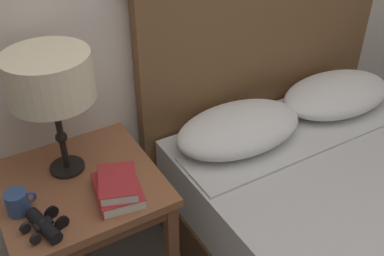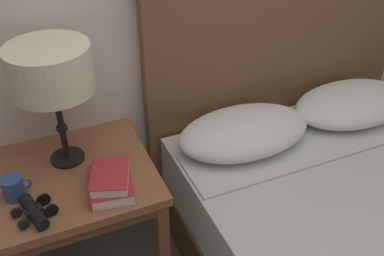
{
  "view_description": "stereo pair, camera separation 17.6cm",
  "coord_description": "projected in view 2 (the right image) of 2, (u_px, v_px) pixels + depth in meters",
  "views": [
    {
      "loc": [
        -0.85,
        -0.56,
        1.7
      ],
      "look_at": [
        -0.12,
        0.68,
        0.7
      ],
      "focal_mm": 42.0,
      "sensor_mm": 36.0,
      "label": 1
    },
    {
      "loc": [
        -0.7,
        -0.64,
        1.7
      ],
      "look_at": [
        -0.12,
        0.68,
        0.7
      ],
      "focal_mm": 42.0,
      "sensor_mm": 36.0,
      "label": 2
    }
  ],
  "objects": [
    {
      "name": "binoculars_pair",
      "position": [
        34.0,
        211.0,
        1.49
      ],
      "size": [
        0.15,
        0.16,
        0.05
      ],
      "color": "black",
      "rests_on": "nightstand"
    },
    {
      "name": "nightstand",
      "position": [
        77.0,
        186.0,
        1.75
      ],
      "size": [
        0.58,
        0.58,
        0.6
      ],
      "color": "brown",
      "rests_on": "ground_plane"
    },
    {
      "name": "bed",
      "position": [
        373.0,
        243.0,
        1.79
      ],
      "size": [
        1.4,
        1.8,
        1.24
      ],
      "color": "#4E3520",
      "rests_on": "ground_plane"
    },
    {
      "name": "book_stacked_on_top",
      "position": [
        109.0,
        177.0,
        1.58
      ],
      "size": [
        0.18,
        0.22,
        0.04
      ],
      "color": "silver",
      "rests_on": "book_on_nightstand"
    },
    {
      "name": "coffee_mug",
      "position": [
        13.0,
        188.0,
        1.56
      ],
      "size": [
        0.1,
        0.08,
        0.08
      ],
      "color": "#334C84",
      "rests_on": "nightstand"
    },
    {
      "name": "book_on_nightstand",
      "position": [
        110.0,
        184.0,
        1.61
      ],
      "size": [
        0.19,
        0.23,
        0.04
      ],
      "color": "silver",
      "rests_on": "nightstand"
    },
    {
      "name": "table_lamp",
      "position": [
        51.0,
        72.0,
        1.54
      ],
      "size": [
        0.29,
        0.29,
        0.48
      ],
      "color": "black",
      "rests_on": "nightstand"
    }
  ]
}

